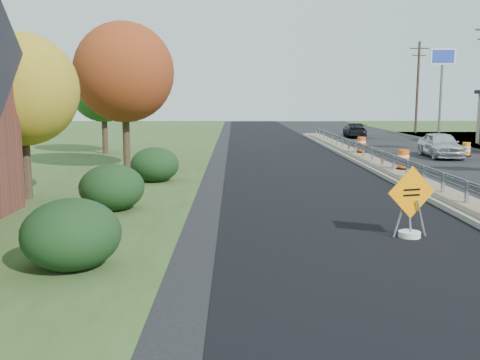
{
  "coord_description": "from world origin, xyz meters",
  "views": [
    {
      "loc": [
        -7.57,
        -16.99,
        3.57
      ],
      "look_at": [
        -7.38,
        -0.74,
        1.1
      ],
      "focal_mm": 40.0,
      "sensor_mm": 36.0,
      "label": 1
    }
  ],
  "objects_px": {
    "barrel_median_far": "(361,145)",
    "barrel_median_mid": "(403,160)",
    "barrel_shoulder_mid": "(466,150)",
    "car_dark_far": "(355,130)",
    "car_silver": "(441,145)",
    "caution_sign": "(410,220)"
  },
  "relations": [
    {
      "from": "barrel_median_far",
      "to": "barrel_shoulder_mid",
      "type": "xyz_separation_m",
      "value": [
        6.56,
        -0.2,
        -0.28
      ]
    },
    {
      "from": "car_silver",
      "to": "car_dark_far",
      "type": "bearing_deg",
      "value": 97.77
    },
    {
      "from": "barrel_shoulder_mid",
      "to": "car_dark_far",
      "type": "bearing_deg",
      "value": 100.97
    },
    {
      "from": "caution_sign",
      "to": "barrel_median_mid",
      "type": "relative_size",
      "value": 2.02
    },
    {
      "from": "barrel_median_mid",
      "to": "barrel_median_far",
      "type": "distance_m",
      "value": 8.08
    },
    {
      "from": "barrel_median_far",
      "to": "car_dark_far",
      "type": "relative_size",
      "value": 0.21
    },
    {
      "from": "caution_sign",
      "to": "barrel_shoulder_mid",
      "type": "height_order",
      "value": "caution_sign"
    },
    {
      "from": "barrel_median_mid",
      "to": "barrel_median_far",
      "type": "relative_size",
      "value": 0.95
    },
    {
      "from": "caution_sign",
      "to": "barrel_median_mid",
      "type": "distance_m",
      "value": 12.37
    },
    {
      "from": "car_dark_far",
      "to": "caution_sign",
      "type": "bearing_deg",
      "value": 87.23
    },
    {
      "from": "caution_sign",
      "to": "car_silver",
      "type": "xyz_separation_m",
      "value": [
        8.15,
        19.15,
        0.3
      ]
    },
    {
      "from": "car_silver",
      "to": "car_dark_far",
      "type": "height_order",
      "value": "car_silver"
    },
    {
      "from": "barrel_median_far",
      "to": "barrel_median_mid",
      "type": "bearing_deg",
      "value": -89.22
    },
    {
      "from": "barrel_shoulder_mid",
      "to": "car_silver",
      "type": "distance_m",
      "value": 1.97
    },
    {
      "from": "caution_sign",
      "to": "barrel_shoulder_mid",
      "type": "bearing_deg",
      "value": 47.04
    },
    {
      "from": "barrel_median_mid",
      "to": "car_dark_far",
      "type": "relative_size",
      "value": 0.2
    },
    {
      "from": "barrel_median_mid",
      "to": "car_silver",
      "type": "xyz_separation_m",
      "value": [
        4.6,
        7.31,
        0.1
      ]
    },
    {
      "from": "car_silver",
      "to": "barrel_shoulder_mid",
      "type": "bearing_deg",
      "value": 20.39
    },
    {
      "from": "caution_sign",
      "to": "barrel_shoulder_mid",
      "type": "xyz_separation_m",
      "value": [
        10.0,
        19.73,
        -0.06
      ]
    },
    {
      "from": "car_dark_far",
      "to": "car_silver",
      "type": "bearing_deg",
      "value": 102.32
    },
    {
      "from": "barrel_median_far",
      "to": "car_silver",
      "type": "relative_size",
      "value": 0.21
    },
    {
      "from": "caution_sign",
      "to": "car_dark_far",
      "type": "xyz_separation_m",
      "value": [
        6.74,
        36.51,
        0.21
      ]
    }
  ]
}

